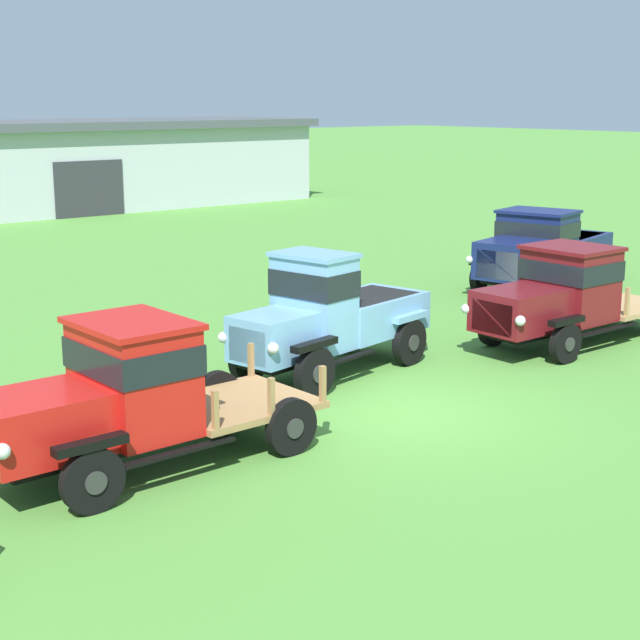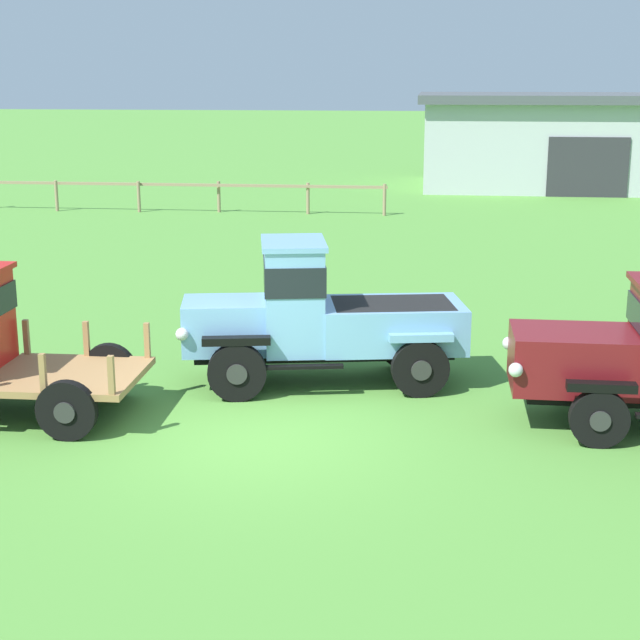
{
  "view_description": "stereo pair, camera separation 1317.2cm",
  "coord_description": "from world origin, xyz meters",
  "views": [
    {
      "loc": [
        -10.73,
        -11.0,
        5.07
      ],
      "look_at": [
        0.58,
        2.78,
        1.0
      ],
      "focal_mm": 55.0,
      "sensor_mm": 36.0,
      "label": 1
    },
    {
      "loc": [
        2.35,
        -12.52,
        4.9
      ],
      "look_at": [
        0.58,
        2.78,
        1.0
      ],
      "focal_mm": 55.0,
      "sensor_mm": 36.0,
      "label": 2
    }
  ],
  "objects": [
    {
      "name": "ground_plane",
      "position": [
        0.0,
        0.0,
        0.0
      ],
      "size": [
        240.0,
        240.0,
        0.0
      ],
      "primitive_type": "plane",
      "color": "#518E38"
    },
    {
      "name": "farm_shed",
      "position": [
        11.31,
        31.8,
        2.03
      ],
      "size": [
        19.39,
        8.02,
        4.01
      ],
      "color": "#B2B7BC",
      "rests_on": "ground"
    },
    {
      "name": "vintage_truck_second_in_line",
      "position": [
        -4.74,
        0.55,
        1.12
      ],
      "size": [
        5.03,
        2.15,
        2.13
      ],
      "color": "black",
      "rests_on": "ground"
    },
    {
      "name": "vintage_truck_midrow_center",
      "position": [
        0.59,
        2.55,
        1.12
      ],
      "size": [
        4.71,
        2.44,
        2.35
      ],
      "color": "black",
      "rests_on": "ground"
    },
    {
      "name": "vintage_truck_far_side",
      "position": [
        5.68,
        1.13,
        1.09
      ],
      "size": [
        5.39,
        2.08,
        2.08
      ],
      "color": "black",
      "rests_on": "ground"
    },
    {
      "name": "vintage_truck_back_of_row",
      "position": [
        10.59,
        5.52,
        1.08
      ],
      "size": [
        5.79,
        3.26,
        2.13
      ],
      "color": "black",
      "rests_on": "ground"
    }
  ]
}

